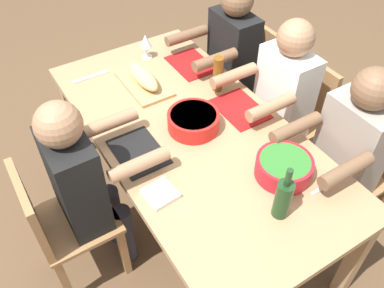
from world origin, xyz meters
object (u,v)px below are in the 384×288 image
at_px(diner_far_center, 85,181).
at_px(chair_near_right, 246,74).
at_px(chair_far_center, 59,222).
at_px(bread_loaf, 143,76).
at_px(wine_bottle, 283,198).
at_px(napkin_stack, 160,194).
at_px(dining_table, 192,140).
at_px(serving_bowl_greens, 284,167).
at_px(diner_near_left, 345,151).
at_px(serving_bowl_fruit, 193,120).
at_px(wine_glass, 146,42).
at_px(diner_near_center, 279,98).
at_px(diner_near_right, 228,57).
at_px(chair_near_center, 295,114).
at_px(chair_near_left, 357,165).
at_px(beer_bottle, 218,74).
at_px(cutting_board, 144,84).

xyz_separation_m(diner_far_center, chair_near_right, (0.53, -1.43, -0.21)).
xyz_separation_m(chair_far_center, bread_loaf, (0.50, -0.77, 0.32)).
bearing_deg(wine_bottle, napkin_stack, 47.61).
bearing_deg(dining_table, diner_far_center, 90.00).
height_order(serving_bowl_greens, wine_bottle, wine_bottle).
distance_m(diner_far_center, diner_near_left, 1.35).
bearing_deg(serving_bowl_fruit, wine_bottle, -177.73).
xyz_separation_m(diner_far_center, wine_glass, (0.76, -0.74, 0.16)).
bearing_deg(wine_bottle, dining_table, 3.56).
height_order(chair_near_right, diner_near_center, diner_near_center).
distance_m(diner_near_right, napkin_stack, 1.29).
bearing_deg(serving_bowl_greens, serving_bowl_fruit, 20.12).
bearing_deg(diner_near_center, diner_near_left, 180.00).
relative_size(chair_near_center, diner_near_left, 0.71).
height_order(chair_near_center, wine_bottle, wine_bottle).
xyz_separation_m(diner_near_right, wine_bottle, (-1.21, 0.58, 0.15)).
xyz_separation_m(chair_near_left, diner_near_left, (-0.00, 0.18, 0.21)).
bearing_deg(diner_near_center, chair_near_center, -90.00).
bearing_deg(beer_bottle, wine_bottle, 162.81).
bearing_deg(diner_near_right, diner_far_center, 113.23).
bearing_deg(cutting_board, chair_near_right, -87.45).
distance_m(diner_far_center, chair_near_center, 1.44).
height_order(chair_near_center, napkin_stack, chair_near_center).
height_order(chair_near_left, napkin_stack, chair_near_left).
distance_m(chair_near_left, wine_glass, 1.51).
relative_size(chair_far_center, chair_near_center, 1.00).
bearing_deg(wine_glass, napkin_stack, 155.70).
bearing_deg(diner_near_center, chair_near_right, -18.97).
distance_m(chair_near_right, wine_glass, 0.81).
relative_size(diner_near_center, wine_bottle, 4.14).
bearing_deg(beer_bottle, wine_glass, 20.42).
xyz_separation_m(diner_far_center, serving_bowl_fruit, (0.01, -0.64, 0.10)).
height_order(diner_near_right, wine_glass, diner_near_right).
bearing_deg(beer_bottle, diner_near_center, -126.92).
xyz_separation_m(dining_table, wine_bottle, (-0.67, -0.04, 0.19)).
bearing_deg(diner_near_right, chair_near_left, -170.25).
distance_m(chair_near_right, chair_near_center, 0.53).
height_order(diner_near_right, beer_bottle, diner_near_right).
height_order(chair_far_center, beer_bottle, beer_bottle).
height_order(diner_far_center, beer_bottle, diner_far_center).
height_order(chair_near_right, chair_near_left, same).
xyz_separation_m(diner_near_center, serving_bowl_fruit, (0.01, 0.61, 0.10)).
height_order(diner_near_left, serving_bowl_fruit, diner_near_left).
bearing_deg(diner_near_left, napkin_stack, 76.91).
relative_size(chair_far_center, chair_near_left, 1.00).
bearing_deg(diner_near_right, wine_glass, 65.38).
relative_size(chair_near_left, wine_glass, 5.12).
relative_size(chair_near_left, diner_near_left, 0.71).
bearing_deg(diner_near_right, serving_bowl_greens, 158.06).
relative_size(diner_far_center, wine_bottle, 4.14).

